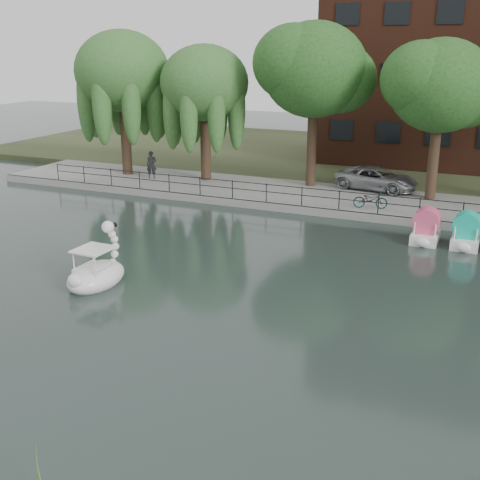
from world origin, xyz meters
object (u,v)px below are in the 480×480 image
Objects in this scene: pedestrian at (151,163)px; swan_boat at (97,272)px; bicycle at (371,199)px; minivan at (377,177)px.

swan_boat is at bearing -92.35° from pedestrian.
pedestrian reaches higher than bicycle.
minivan is 4.34m from bicycle.
minivan is 18.96m from swan_boat.
minivan is 1.96× the size of swan_boat.
swan_boat is at bearing 168.49° from minivan.
minivan is at bearing -16.35° from pedestrian.
bicycle is 15.27m from swan_boat.
pedestrian is at bearing 116.87° from swan_boat.
bicycle is 0.87× the size of pedestrian.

